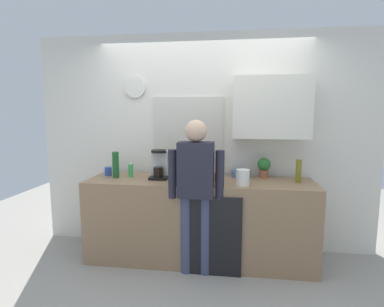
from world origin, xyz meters
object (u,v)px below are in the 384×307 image
(dish_soap, at_px, (131,170))
(storage_canister, at_px, (243,178))
(person_at_sink, at_px, (196,184))
(bottle_red_vinegar, at_px, (208,168))
(potted_plant, at_px, (264,166))
(cup_blue_mug, at_px, (108,171))
(bottle_olive_oil, at_px, (299,171))
(bottle_clear_soda, at_px, (184,168))
(cup_terracotta_mug, at_px, (216,177))
(coffee_maker, at_px, (160,166))
(bottle_green_wine, at_px, (116,165))
(mixing_bowl, at_px, (241,174))

(dish_soap, height_order, storage_canister, dish_soap)
(person_at_sink, bearing_deg, storage_canister, 2.50)
(bottle_red_vinegar, bearing_deg, dish_soap, -172.48)
(dish_soap, relative_size, person_at_sink, 0.11)
(bottle_red_vinegar, height_order, potted_plant, potted_plant)
(bottle_red_vinegar, bearing_deg, cup_blue_mug, -175.78)
(bottle_olive_oil, distance_m, person_at_sink, 1.12)
(bottle_red_vinegar, distance_m, potted_plant, 0.64)
(bottle_clear_soda, relative_size, cup_terracotta_mug, 3.04)
(bottle_clear_soda, xyz_separation_m, potted_plant, (0.88, 0.28, -0.01))
(coffee_maker, distance_m, bottle_olive_oil, 1.52)
(bottle_red_vinegar, height_order, cup_terracotta_mug, bottle_red_vinegar)
(bottle_green_wine, relative_size, storage_canister, 1.76)
(mixing_bowl, distance_m, storage_canister, 0.43)
(coffee_maker, relative_size, potted_plant, 1.43)
(bottle_clear_soda, distance_m, potted_plant, 0.92)
(cup_terracotta_mug, relative_size, potted_plant, 0.40)
(potted_plant, distance_m, storage_canister, 0.50)
(potted_plant, bearing_deg, cup_terracotta_mug, -155.92)
(coffee_maker, bearing_deg, bottle_red_vinegar, 15.71)
(bottle_green_wine, relative_size, cup_terracotta_mug, 3.26)
(bottle_olive_oil, xyz_separation_m, storage_canister, (-0.59, -0.23, -0.04))
(coffee_maker, relative_size, person_at_sink, 0.21)
(bottle_olive_oil, bearing_deg, person_at_sink, -162.58)
(potted_plant, bearing_deg, person_at_sink, -143.35)
(cup_terracotta_mug, xyz_separation_m, storage_canister, (0.28, -0.19, 0.04))
(coffee_maker, relative_size, storage_canister, 1.94)
(bottle_green_wine, height_order, cup_blue_mug, bottle_green_wine)
(bottle_olive_oil, height_order, cup_terracotta_mug, bottle_olive_oil)
(coffee_maker, xyz_separation_m, bottle_olive_oil, (1.52, 0.00, -0.02))
(coffee_maker, bearing_deg, mixing_bowl, 12.07)
(bottle_green_wine, bearing_deg, potted_plant, 7.93)
(bottle_red_vinegar, distance_m, person_at_sink, 0.50)
(bottle_green_wine, bearing_deg, mixing_bowl, 9.12)
(bottle_green_wine, height_order, person_at_sink, person_at_sink)
(bottle_green_wine, bearing_deg, storage_canister, -7.78)
(bottle_olive_oil, relative_size, cup_blue_mug, 2.50)
(bottle_clear_soda, relative_size, bottle_olive_oil, 1.12)
(bottle_olive_oil, xyz_separation_m, potted_plant, (-0.34, 0.20, 0.01))
(bottle_red_vinegar, bearing_deg, bottle_green_wine, -170.03)
(bottle_olive_oil, bearing_deg, cup_blue_mug, 178.31)
(coffee_maker, distance_m, bottle_red_vinegar, 0.56)
(bottle_clear_soda, distance_m, dish_soap, 0.66)
(bottle_red_vinegar, distance_m, bottle_olive_oil, 1.00)
(bottle_red_vinegar, height_order, cup_blue_mug, bottle_red_vinegar)
(potted_plant, relative_size, storage_canister, 1.35)
(cup_blue_mug, relative_size, person_at_sink, 0.06)
(bottle_green_wine, relative_size, dish_soap, 1.67)
(bottle_red_vinegar, bearing_deg, coffee_maker, -164.29)
(coffee_maker, relative_size, bottle_olive_oil, 1.32)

